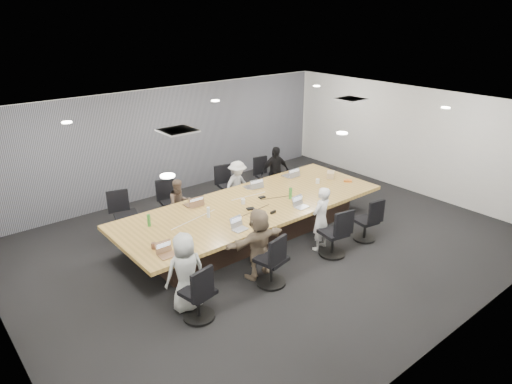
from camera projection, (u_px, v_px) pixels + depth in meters
floor at (268, 243)px, 9.72m from camera, size 10.00×8.00×0.00m
ceiling at (269, 113)px, 8.67m from camera, size 10.00×8.00×0.00m
wall_back at (170, 140)px, 12.06m from camera, size 10.00×0.00×2.80m
wall_front at (457, 260)px, 6.33m from camera, size 10.00×0.00×2.80m
wall_right at (410, 140)px, 12.14m from camera, size 0.00×8.00×2.80m
curtain at (171, 141)px, 12.00m from camera, size 9.80×0.04×2.80m
conference_table at (253, 218)px, 9.93m from camera, size 6.00×2.20×0.74m
chair_0 at (126, 219)px, 9.87m from camera, size 0.69×0.69×0.84m
chair_1 at (172, 206)px, 10.54m from camera, size 0.63×0.63×0.81m
chair_2 at (229, 189)px, 11.50m from camera, size 0.64×0.64×0.81m
chair_3 at (266, 180)px, 12.24m from camera, size 0.58×0.58×0.75m
chair_4 at (198, 296)px, 7.23m from camera, size 0.64×0.64×0.81m
chair_5 at (271, 263)px, 8.13m from camera, size 0.68×0.68×0.85m
chair_6 at (333, 236)px, 9.11m from camera, size 0.65×0.65×0.83m
chair_7 at (365, 224)px, 9.73m from camera, size 0.57×0.57×0.74m
person_1 at (180, 204)px, 10.22m from camera, size 0.61×0.51×1.15m
laptop_1 at (192, 204)px, 9.77m from camera, size 0.36×0.26×0.02m
person_2 at (238, 185)px, 11.17m from camera, size 0.86×0.57×1.24m
laptop_2 at (252, 187)px, 10.73m from camera, size 0.38×0.29×0.02m
person_3 at (275, 172)px, 11.87m from camera, size 0.85×0.49×1.37m
laptop_3 at (290, 175)px, 11.45m from camera, size 0.36×0.25×0.02m
person_4 at (185, 272)px, 7.37m from camera, size 0.73×0.53×1.37m
laptop_4 at (168, 255)px, 7.74m from camera, size 0.30×0.21×0.02m
person_5 at (259, 243)px, 8.29m from camera, size 1.27×0.46×1.36m
laptop_5 at (240, 229)px, 8.66m from camera, size 0.30×0.22×0.02m
person_6 at (321, 219)px, 9.26m from camera, size 0.54×0.40×1.36m
laptop_6 at (302, 207)px, 9.63m from camera, size 0.30×0.21×0.02m
bottle_green_left at (149, 220)px, 8.77m from camera, size 0.09×0.09×0.24m
bottle_green_right at (291, 193)px, 10.02m from camera, size 0.09×0.09×0.26m
bottle_clear at (208, 212)px, 9.14m from camera, size 0.07×0.07×0.22m
cup_white_far at (243, 201)px, 9.79m from camera, size 0.10×0.10×0.11m
cup_white_near at (318, 181)px, 10.94m from camera, size 0.09×0.09×0.11m
mug_brown at (154, 246)px, 7.97m from camera, size 0.11×0.11×0.11m
mic_left at (250, 209)px, 9.54m from camera, size 0.18×0.15×0.03m
mic_right at (262, 197)px, 10.11m from camera, size 0.15×0.11×0.03m
stapler at (273, 212)px, 9.35m from camera, size 0.15×0.05×0.05m
canvas_bag at (331, 175)px, 11.31m from camera, size 0.32×0.30×0.15m
snack_packet at (348, 181)px, 11.07m from camera, size 0.23×0.23×0.04m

